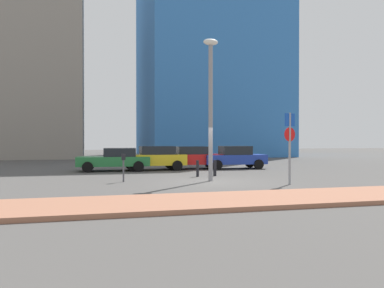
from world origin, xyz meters
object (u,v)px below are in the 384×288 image
parked_car_yellow (154,158)px  parking_sign_post (290,139)px  parking_meter (123,164)px  traffic_bollard_near (198,168)px  parked_car_green (115,159)px  street_lamp (211,97)px  traffic_bollard_mid (215,168)px  parked_car_red (192,157)px  parked_car_blue (234,157)px

parked_car_yellow → parking_sign_post: parking_sign_post is taller
parking_meter → traffic_bollard_near: size_ratio=1.49×
parked_car_green → parking_meter: bearing=-90.2°
parked_car_yellow → parking_meter: 7.07m
street_lamp → traffic_bollard_near: street_lamp is taller
street_lamp → traffic_bollard_mid: street_lamp is taller
parking_sign_post → parked_car_green: bearing=126.1°
parked_car_red → parked_car_blue: size_ratio=1.00×
parking_meter → parked_car_green: bearing=89.8°
traffic_bollard_mid → parking_meter: bearing=-160.5°
parked_car_yellow → parked_car_green: bearing=-177.8°
parking_sign_post → traffic_bollard_mid: parking_sign_post is taller
traffic_bollard_mid → parked_car_yellow: bearing=116.9°
parked_car_green → parking_sign_post: (6.82, -9.36, 1.22)m
parked_car_blue → parked_car_red: bearing=170.3°
parked_car_red → parked_car_green: bearing=-175.1°
parked_car_red → parked_car_blue: (2.81, -0.48, -0.00)m
parking_meter → traffic_bollard_near: parking_meter is taller
parked_car_red → street_lamp: (-1.08, -7.53, 3.16)m
parked_car_yellow → parking_sign_post: (4.35, -9.45, 1.15)m
parking_meter → parked_car_red: bearing=53.9°
parked_car_yellow → traffic_bollard_near: size_ratio=4.70×
parked_car_green → parked_car_blue: size_ratio=1.06×
parked_car_red → parking_meter: (-5.06, -6.95, 0.06)m
parked_car_yellow → street_lamp: street_lamp is taller
parking_sign_post → traffic_bollard_mid: 5.19m
parked_car_green → parked_car_blue: 7.85m
parked_car_green → parking_meter: 6.52m
parking_sign_post → street_lamp: size_ratio=0.47×
street_lamp → parked_car_red: bearing=81.9°
parked_car_yellow → parked_car_red: size_ratio=0.97×
parked_car_green → street_lamp: street_lamp is taller
parked_car_blue → traffic_bollard_mid: size_ratio=4.92×
parked_car_yellow → street_lamp: size_ratio=0.61×
parking_sign_post → street_lamp: bearing=141.7°
traffic_bollard_near → parking_meter: bearing=-157.9°
parking_meter → street_lamp: (3.98, -0.59, 3.09)m
parked_car_green → traffic_bollard_near: (3.94, -4.91, -0.30)m
parked_car_yellow → street_lamp: (1.49, -7.20, 3.13)m
parking_meter → traffic_bollard_near: (3.96, 1.61, -0.41)m
parking_meter → traffic_bollard_mid: (4.95, 1.75, -0.41)m
traffic_bollard_mid → parked_car_red: bearing=88.8°
parked_car_yellow → traffic_bollard_near: (1.47, -5.01, -0.37)m
parking_sign_post → traffic_bollard_mid: bearing=112.3°
parked_car_green → parked_car_red: 5.06m
parking_meter → traffic_bollard_near: 4.29m
street_lamp → traffic_bollard_near: 4.13m
parked_car_blue → traffic_bollard_near: parked_car_blue is taller
parked_car_green → parking_meter: parked_car_green is taller
parked_car_green → traffic_bollard_near: parked_car_green is taller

